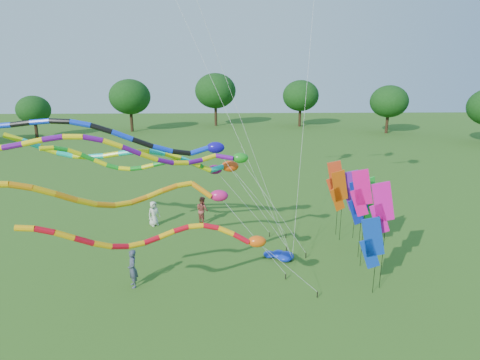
{
  "coord_description": "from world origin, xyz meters",
  "views": [
    {
      "loc": [
        -0.89,
        -15.19,
        9.94
      ],
      "look_at": [
        -0.28,
        3.37,
        4.8
      ],
      "focal_mm": 30.0,
      "sensor_mm": 36.0,
      "label": 1
    }
  ],
  "objects_px": {
    "blue_nylon_heap": "(279,255)",
    "tube_kite_orange": "(135,194)",
    "person_a": "(154,213)",
    "person_c": "(202,210)",
    "tube_kite_red": "(179,238)",
    "person_b": "(133,269)"
  },
  "relations": [
    {
      "from": "blue_nylon_heap",
      "to": "tube_kite_orange",
      "type": "bearing_deg",
      "value": -141.28
    },
    {
      "from": "person_a",
      "to": "person_c",
      "type": "distance_m",
      "value": 3.18
    },
    {
      "from": "tube_kite_red",
      "to": "person_c",
      "type": "distance_m",
      "value": 10.9
    },
    {
      "from": "person_b",
      "to": "tube_kite_red",
      "type": "bearing_deg",
      "value": 20.72
    },
    {
      "from": "person_c",
      "to": "tube_kite_orange",
      "type": "bearing_deg",
      "value": 131.6
    },
    {
      "from": "person_a",
      "to": "person_b",
      "type": "xyz_separation_m",
      "value": [
        0.37,
        -7.73,
        0.09
      ]
    },
    {
      "from": "blue_nylon_heap",
      "to": "person_a",
      "type": "distance_m",
      "value": 9.2
    },
    {
      "from": "person_b",
      "to": "person_a",
      "type": "bearing_deg",
      "value": 158.47
    },
    {
      "from": "person_c",
      "to": "blue_nylon_heap",
      "type": "bearing_deg",
      "value": -179.24
    },
    {
      "from": "blue_nylon_heap",
      "to": "person_a",
      "type": "xyz_separation_m",
      "value": [
        -7.59,
        5.16,
        0.59
      ]
    },
    {
      "from": "tube_kite_red",
      "to": "person_c",
      "type": "height_order",
      "value": "tube_kite_red"
    },
    {
      "from": "tube_kite_red",
      "to": "person_b",
      "type": "relative_size",
      "value": 5.95
    },
    {
      "from": "tube_kite_red",
      "to": "blue_nylon_heap",
      "type": "relative_size",
      "value": 5.57
    },
    {
      "from": "tube_kite_orange",
      "to": "person_c",
      "type": "xyz_separation_m",
      "value": [
        1.84,
        10.43,
        -4.41
      ]
    },
    {
      "from": "blue_nylon_heap",
      "to": "person_c",
      "type": "relative_size",
      "value": 1.06
    },
    {
      "from": "blue_nylon_heap",
      "to": "person_a",
      "type": "relative_size",
      "value": 1.19
    },
    {
      "from": "tube_kite_orange",
      "to": "person_a",
      "type": "relative_size",
      "value": 6.97
    },
    {
      "from": "tube_kite_orange",
      "to": "person_b",
      "type": "height_order",
      "value": "tube_kite_orange"
    },
    {
      "from": "blue_nylon_heap",
      "to": "person_b",
      "type": "relative_size",
      "value": 1.07
    },
    {
      "from": "blue_nylon_heap",
      "to": "person_c",
      "type": "xyz_separation_m",
      "value": [
        -4.42,
        5.42,
        0.69
      ]
    },
    {
      "from": "tube_kite_red",
      "to": "person_c",
      "type": "relative_size",
      "value": 5.91
    },
    {
      "from": "tube_kite_red",
      "to": "person_b",
      "type": "distance_m",
      "value": 4.52
    }
  ]
}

